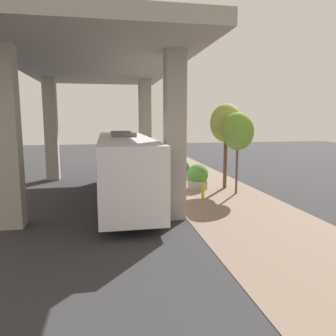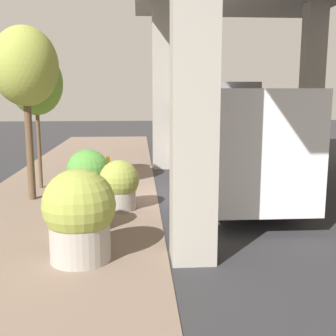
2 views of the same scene
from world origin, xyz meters
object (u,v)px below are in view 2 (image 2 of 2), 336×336
bus (222,130)px  planter_extra (80,215)px  planter_middle (88,176)px  planter_front (119,185)px  planter_back (82,204)px  street_tree_near (25,68)px  fire_hydrant (108,169)px  street_tree_far (36,83)px

bus → planter_extra: bearing=-120.6°
planter_middle → planter_front: bearing=-51.1°
planter_back → planter_extra: bearing=-83.6°
planter_middle → planter_extra: bearing=-85.2°
planter_front → street_tree_near: 4.77m
planter_middle → planter_extra: planter_extra is taller
fire_hydrant → street_tree_far: (-2.40, -0.92, 3.29)m
planter_back → street_tree_near: size_ratio=0.27×
bus → planter_middle: size_ratio=7.55×
planter_extra → street_tree_near: (-2.29, 5.31, 3.26)m
planter_middle → street_tree_far: street_tree_far is taller
planter_back → street_tree_far: bearing=113.0°
planter_front → planter_back: size_ratio=1.02×
bus → fire_hydrant: 4.68m
fire_hydrant → planter_extra: 7.96m
planter_middle → street_tree_near: bearing=177.7°
street_tree_near → planter_front: bearing=-25.8°
planter_back → street_tree_near: 5.32m
fire_hydrant → planter_middle: (-0.45, -2.70, 0.27)m
street_tree_near → street_tree_far: bearing=93.4°
planter_extra → street_tree_near: size_ratio=0.35×
bus → planter_front: bus is taller
fire_hydrant → planter_front: planter_front is taller
planter_front → planter_extra: bearing=-99.3°
bus → planter_front: size_ratio=8.32×
bus → planter_middle: 5.48m
planter_middle → planter_back: planter_middle is taller
fire_hydrant → street_tree_near: size_ratio=0.19×
street_tree_far → street_tree_near: bearing=-86.6°
planter_middle → street_tree_near: size_ratio=0.30×
fire_hydrant → planter_front: size_ratio=0.68×
planter_back → street_tree_far: 6.36m
fire_hydrant → bus: bearing=-6.4°
street_tree_far → fire_hydrant: bearing=21.0°
planter_front → planter_extra: 3.96m
planter_back → planter_extra: planter_extra is taller
fire_hydrant → street_tree_far: size_ratio=0.21×
fire_hydrant → street_tree_near: (-2.30, -2.63, 3.73)m
planter_extra → planter_back: bearing=96.4°
bus → fire_hydrant: size_ratio=12.28×
planter_front → planter_extra: (-0.64, -3.90, 0.23)m
bus → planter_extra: (-4.40, -7.45, -1.08)m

